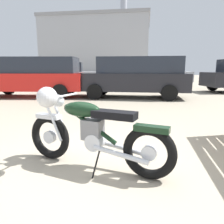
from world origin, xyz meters
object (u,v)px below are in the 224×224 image
at_px(blue_hatchback_right, 68,74).
at_px(red_hatchback_near, 135,76).
at_px(vintage_motorcycle, 89,131).
at_px(white_estate_far, 33,76).
at_px(pale_sedan_back, 163,74).

height_order(blue_hatchback_right, red_hatchback_near, red_hatchback_near).
relative_size(vintage_motorcycle, white_estate_far, 0.42).
xyz_separation_m(vintage_motorcycle, red_hatchback_near, (0.83, 7.02, 0.45)).
xyz_separation_m(pale_sedan_back, red_hatchback_near, (-2.32, -7.14, 0.10)).
bearing_deg(white_estate_far, pale_sedan_back, -136.21).
bearing_deg(vintage_motorcycle, white_estate_far, -41.43).
bearing_deg(white_estate_far, blue_hatchback_right, -92.78).
height_order(white_estate_far, red_hatchback_near, same).
bearing_deg(blue_hatchback_right, vintage_motorcycle, -81.63).
relative_size(blue_hatchback_right, pale_sedan_back, 1.01).
bearing_deg(pale_sedan_back, blue_hatchback_right, -163.37).
bearing_deg(pale_sedan_back, red_hatchback_near, -102.85).
bearing_deg(red_hatchback_near, blue_hatchback_right, -47.14).
bearing_deg(pale_sedan_back, vintage_motorcycle, -97.41).
height_order(vintage_motorcycle, white_estate_far, white_estate_far).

